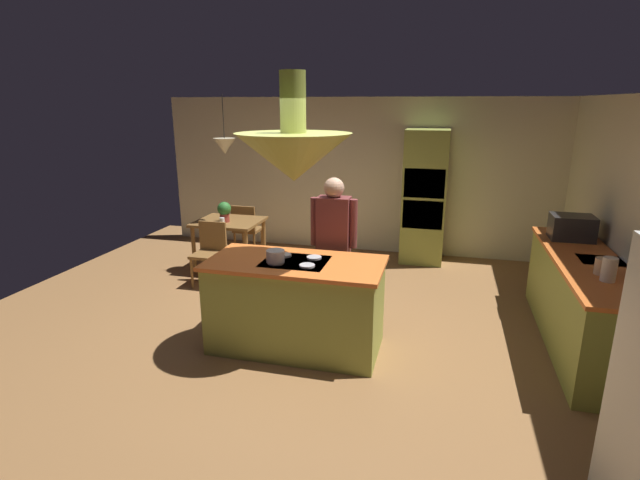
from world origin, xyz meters
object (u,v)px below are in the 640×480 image
dining_table (229,228)px  chair_facing_island (210,249)px  chair_by_back_wall (246,227)px  canister_sugar (602,266)px  potted_plant_on_table (224,211)px  person_at_island (334,241)px  microwave_on_counter (572,227)px  oven_tower (424,197)px  cooking_pot_on_cooktop (275,256)px  cup_on_table (222,221)px  kitchen_island (296,304)px  canister_flour (609,269)px

dining_table → chair_facing_island: (0.00, -0.63, -0.14)m
dining_table → chair_facing_island: chair_facing_island is taller
chair_by_back_wall → canister_sugar: size_ratio=5.73×
canister_sugar → potted_plant_on_table: bearing=159.9°
potted_plant_on_table → person_at_island: bearing=-33.7°
person_at_island → microwave_on_counter: size_ratio=3.65×
dining_table → person_at_island: 2.40m
microwave_on_counter → person_at_island: bearing=-161.8°
oven_tower → person_at_island: (-0.87, -2.53, -0.07)m
chair_facing_island → microwave_on_counter: (4.54, 0.10, 0.58)m
person_at_island → cooking_pot_on_cooktop: size_ratio=9.34×
oven_tower → cooking_pot_on_cooktop: 3.60m
person_at_island → oven_tower: bearing=71.0°
oven_tower → chair_facing_island: 3.36m
canister_sugar → microwave_on_counter: bearing=90.0°
chair_facing_island → cooking_pot_on_cooktop: 2.28m
oven_tower → potted_plant_on_table: oven_tower is taller
oven_tower → cup_on_table: (-2.81, -1.35, -0.23)m
dining_table → oven_tower: bearing=22.2°
dining_table → microwave_on_counter: microwave_on_counter is taller
kitchen_island → canister_sugar: (2.84, 0.34, 0.54)m
chair_by_back_wall → cup_on_table: size_ratio=9.67×
canister_flour → cooking_pot_on_cooktop: size_ratio=1.20×
cup_on_table → canister_flour: size_ratio=0.42×
dining_table → chair_facing_island: 0.65m
kitchen_island → canister_sugar: bearing=6.9°
chair_facing_island → microwave_on_counter: size_ratio=1.89×
dining_table → canister_sugar: canister_sugar is taller
chair_facing_island → canister_flour: size_ratio=4.01×
kitchen_island → potted_plant_on_table: potted_plant_on_table is taller
cooking_pot_on_cooktop → microwave_on_counter: bearing=29.5°
oven_tower → cup_on_table: size_ratio=23.04×
potted_plant_on_table → cooking_pot_on_cooktop: bearing=-53.9°
person_at_island → canister_flour: size_ratio=7.76×
canister_flour → microwave_on_counter: (0.00, 1.41, 0.03)m
cup_on_table → microwave_on_counter: bearing=-4.1°
microwave_on_counter → cooking_pot_on_cooktop: (-3.00, -1.70, -0.06)m
oven_tower → person_at_island: 2.68m
potted_plant_on_table → chair_by_back_wall: bearing=88.3°
kitchen_island → person_at_island: person_at_island is taller
potted_plant_on_table → cooking_pot_on_cooktop: 2.65m
person_at_island → chair_facing_island: person_at_island is taller
chair_facing_island → microwave_on_counter: bearing=1.3°
chair_facing_island → potted_plant_on_table: size_ratio=2.90×
chair_by_back_wall → cooking_pot_on_cooktop: bearing=118.3°
canister_sugar → cooking_pot_on_cooktop: size_ratio=0.84×
cup_on_table → chair_by_back_wall: bearing=89.6°
person_at_island → cooking_pot_on_cooktop: person_at_island is taller
person_at_island → cooking_pot_on_cooktop: 0.93m
kitchen_island → chair_by_back_wall: size_ratio=2.03×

